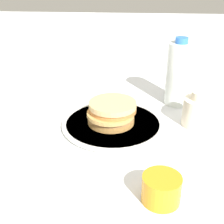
{
  "coord_description": "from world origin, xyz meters",
  "views": [
    {
      "loc": [
        0.8,
        0.05,
        0.45
      ],
      "look_at": [
        0.0,
        -0.0,
        0.05
      ],
      "focal_mm": 50.0,
      "sensor_mm": 36.0,
      "label": 1
    }
  ],
  "objects_px": {
    "cream_jug": "(198,111)",
    "water_bottle_near": "(178,74)",
    "pancake_stack": "(112,112)",
    "juice_glass": "(161,189)",
    "plate": "(112,124)"
  },
  "relations": [
    {
      "from": "pancake_stack",
      "to": "cream_jug",
      "type": "xyz_separation_m",
      "value": [
        -0.03,
        0.25,
        -0.0
      ]
    },
    {
      "from": "pancake_stack",
      "to": "water_bottle_near",
      "type": "xyz_separation_m",
      "value": [
        -0.18,
        0.2,
        0.06
      ]
    },
    {
      "from": "plate",
      "to": "water_bottle_near",
      "type": "xyz_separation_m",
      "value": [
        -0.18,
        0.2,
        0.1
      ]
    },
    {
      "from": "juice_glass",
      "to": "cream_jug",
      "type": "relative_size",
      "value": 0.76
    },
    {
      "from": "pancake_stack",
      "to": "water_bottle_near",
      "type": "relative_size",
      "value": 0.67
    },
    {
      "from": "pancake_stack",
      "to": "juice_glass",
      "type": "height_order",
      "value": "pancake_stack"
    },
    {
      "from": "pancake_stack",
      "to": "juice_glass",
      "type": "relative_size",
      "value": 1.85
    },
    {
      "from": "cream_jug",
      "to": "water_bottle_near",
      "type": "distance_m",
      "value": 0.17
    },
    {
      "from": "pancake_stack",
      "to": "cream_jug",
      "type": "distance_m",
      "value": 0.25
    },
    {
      "from": "juice_glass",
      "to": "plate",
      "type": "bearing_deg",
      "value": -158.0
    },
    {
      "from": "pancake_stack",
      "to": "cream_jug",
      "type": "height_order",
      "value": "cream_jug"
    },
    {
      "from": "cream_jug",
      "to": "water_bottle_near",
      "type": "xyz_separation_m",
      "value": [
        -0.15,
        -0.05,
        0.06
      ]
    },
    {
      "from": "cream_jug",
      "to": "water_bottle_near",
      "type": "height_order",
      "value": "water_bottle_near"
    },
    {
      "from": "plate",
      "to": "pancake_stack",
      "type": "distance_m",
      "value": 0.04
    },
    {
      "from": "plate",
      "to": "juice_glass",
      "type": "relative_size",
      "value": 3.7
    }
  ]
}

